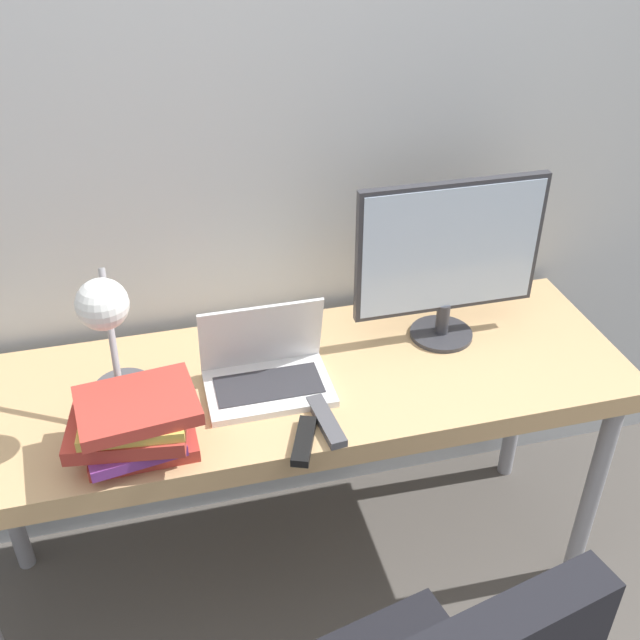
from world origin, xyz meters
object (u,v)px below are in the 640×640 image
Objects in this scene: desk_lamp at (107,325)px; book_stack at (134,425)px; monitor at (449,255)px; laptop at (266,370)px.

desk_lamp is 0.23m from book_stack.
book_stack is (-0.83, -0.26, -0.17)m from monitor.
laptop is 0.37m from book_stack.
book_stack is (0.02, -0.11, -0.20)m from desk_lamp.
laptop is 0.62× the size of monitor.
desk_lamp reaches higher than book_stack.
laptop reaches higher than book_stack.
laptop is 0.76× the size of desk_lamp.
monitor is at bearing 10.19° from desk_lamp.
laptop is at bearing 9.22° from desk_lamp.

